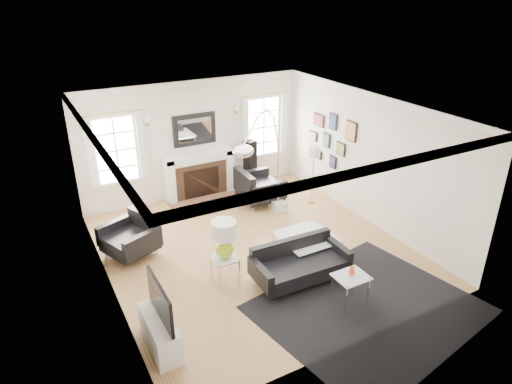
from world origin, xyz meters
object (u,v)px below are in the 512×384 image
gourd_lamp (224,237)px  arc_floor_lamp (263,167)px  coffee_table (307,238)px  fireplace (200,176)px  armchair_left (132,238)px  sofa (299,264)px  armchair_right (257,188)px

gourd_lamp → arc_floor_lamp: bearing=41.0°
coffee_table → gourd_lamp: (-1.68, 0.03, 0.48)m
fireplace → armchair_left: bearing=-139.3°
gourd_lamp → coffee_table: bearing=-1.0°
sofa → coffee_table: 0.74m
arc_floor_lamp → armchair_right: bearing=66.2°
gourd_lamp → arc_floor_lamp: size_ratio=0.26×
fireplace → armchair_right: fireplace is taller
gourd_lamp → fireplace: bearing=74.6°
armchair_left → sofa: bearing=-42.9°
fireplace → arc_floor_lamp: bearing=-77.0°
fireplace → gourd_lamp: size_ratio=2.46×
fireplace → gourd_lamp: (-0.96, -3.48, 0.35)m
sofa → armchair_right: (0.82, 3.01, 0.09)m
armchair_left → gourd_lamp: size_ratio=1.74×
armchair_left → gourd_lamp: gourd_lamp is taller
gourd_lamp → armchair_right: bearing=51.1°
coffee_table → arc_floor_lamp: size_ratio=0.37×
armchair_right → coffee_table: 2.52m
sofa → arc_floor_lamp: size_ratio=0.64×
fireplace → armchair_right: 1.46m
fireplace → sofa: size_ratio=0.99×
sofa → gourd_lamp: bearing=155.0°
armchair_left → arc_floor_lamp: bearing=-7.9°
sofa → coffee_table: size_ratio=1.73×
armchair_right → gourd_lamp: (-1.99, -2.47, 0.50)m
armchair_right → coffee_table: bearing=-97.1°
sofa → armchair_left: armchair_left is taller
armchair_left → arc_floor_lamp: (2.65, -0.37, 1.08)m
sofa → arc_floor_lamp: (0.30, 1.82, 1.14)m
coffee_table → fireplace: bearing=101.7°
armchair_left → coffee_table: (2.87, -1.67, 0.05)m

